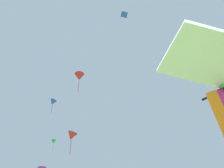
% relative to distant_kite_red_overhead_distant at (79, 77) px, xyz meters
% --- Properties ---
extents(distant_kite_red_overhead_distant, '(1.14, 1.18, 1.92)m').
position_rel_distant_kite_red_overhead_distant_xyz_m(distant_kite_red_overhead_distant, '(0.00, 0.00, 0.00)').
color(distant_kite_red_overhead_distant, red).
extents(distant_kite_blue_mid_left, '(0.70, 0.70, 0.23)m').
position_rel_distant_kite_red_overhead_distant_xyz_m(distant_kite_blue_mid_left, '(1.63, -4.47, 4.85)').
color(distant_kite_blue_mid_left, blue).
extents(distant_kite_green_high_right, '(0.90, 0.92, 1.87)m').
position_rel_distant_kite_red_overhead_distant_xyz_m(distant_kite_green_high_right, '(5.81, 18.74, -0.23)').
color(distant_kite_green_high_right, green).
extents(distant_kite_red_low_right, '(1.78, 1.83, 3.06)m').
position_rel_distant_kite_red_overhead_distant_xyz_m(distant_kite_red_low_right, '(4.87, 10.60, -1.61)').
color(distant_kite_red_low_right, red).
extents(distant_kite_blue_far_center, '(1.38, 1.37, 2.11)m').
position_rel_distant_kite_red_overhead_distant_xyz_m(distant_kite_blue_far_center, '(2.19, 11.71, 2.83)').
color(distant_kite_blue_far_center, blue).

